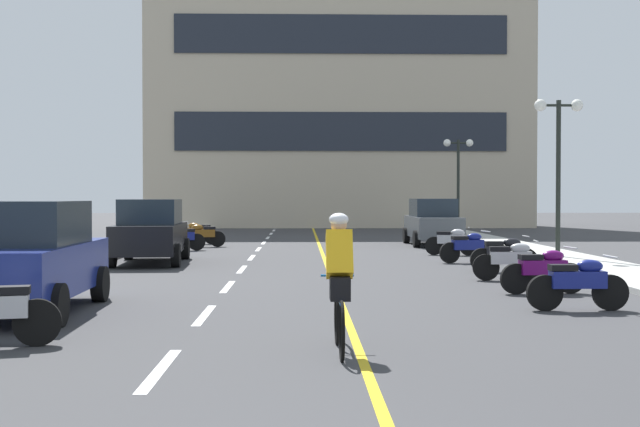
% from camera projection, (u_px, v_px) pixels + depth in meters
% --- Properties ---
extents(ground_plane, '(140.00, 140.00, 0.00)m').
position_uv_depth(ground_plane, '(317.00, 260.00, 23.70)').
color(ground_plane, '#38383A').
extents(curb_left, '(2.40, 72.00, 0.12)m').
position_uv_depth(curb_left, '(100.00, 252.00, 26.53)').
color(curb_left, '#A8A8A3').
rests_on(curb_left, ground).
extents(curb_right, '(2.40, 72.00, 0.12)m').
position_uv_depth(curb_right, '(527.00, 251.00, 26.87)').
color(curb_right, '#A8A8A3').
rests_on(curb_right, ground).
extents(lane_dash_1, '(0.14, 2.20, 0.01)m').
position_uv_depth(lane_dash_1, '(160.00, 369.00, 8.66)').
color(lane_dash_1, silver).
rests_on(lane_dash_1, ground).
extents(lane_dash_2, '(0.14, 2.20, 0.01)m').
position_uv_depth(lane_dash_2, '(205.00, 315.00, 12.66)').
color(lane_dash_2, silver).
rests_on(lane_dash_2, ground).
extents(lane_dash_3, '(0.14, 2.20, 0.01)m').
position_uv_depth(lane_dash_3, '(228.00, 287.00, 16.66)').
color(lane_dash_3, silver).
rests_on(lane_dash_3, ground).
extents(lane_dash_4, '(0.14, 2.20, 0.01)m').
position_uv_depth(lane_dash_4, '(242.00, 269.00, 20.65)').
color(lane_dash_4, silver).
rests_on(lane_dash_4, ground).
extents(lane_dash_5, '(0.14, 2.20, 0.01)m').
position_uv_depth(lane_dash_5, '(252.00, 258.00, 24.65)').
color(lane_dash_5, silver).
rests_on(lane_dash_5, ground).
extents(lane_dash_6, '(0.14, 2.20, 0.01)m').
position_uv_depth(lane_dash_6, '(259.00, 249.00, 28.65)').
color(lane_dash_6, silver).
rests_on(lane_dash_6, ground).
extents(lane_dash_7, '(0.14, 2.20, 0.01)m').
position_uv_depth(lane_dash_7, '(264.00, 243.00, 32.65)').
color(lane_dash_7, silver).
rests_on(lane_dash_7, ground).
extents(lane_dash_8, '(0.14, 2.20, 0.01)m').
position_uv_depth(lane_dash_8, '(268.00, 238.00, 36.65)').
color(lane_dash_8, silver).
rests_on(lane_dash_8, ground).
extents(lane_dash_9, '(0.14, 2.20, 0.01)m').
position_uv_depth(lane_dash_9, '(271.00, 234.00, 40.64)').
color(lane_dash_9, silver).
rests_on(lane_dash_9, ground).
extents(lane_dash_10, '(0.14, 2.20, 0.01)m').
position_uv_depth(lane_dash_10, '(274.00, 230.00, 44.64)').
color(lane_dash_10, silver).
rests_on(lane_dash_10, ground).
extents(lane_dash_11, '(0.14, 2.20, 0.01)m').
position_uv_depth(lane_dash_11, '(276.00, 228.00, 48.64)').
color(lane_dash_11, silver).
rests_on(lane_dash_11, ground).
extents(centre_line_yellow, '(0.12, 66.00, 0.01)m').
position_uv_depth(centre_line_yellow, '(322.00, 253.00, 26.70)').
color(centre_line_yellow, gold).
rests_on(centre_line_yellow, ground).
extents(office_building, '(23.73, 7.00, 19.39)m').
position_uv_depth(office_building, '(338.00, 76.00, 50.97)').
color(office_building, '#BCAD93').
rests_on(office_building, ground).
extents(street_lamp_mid, '(1.46, 0.36, 4.67)m').
position_uv_depth(street_lamp_mid, '(558.00, 140.00, 23.60)').
color(street_lamp_mid, black).
rests_on(street_lamp_mid, curb_right).
extents(street_lamp_far, '(1.46, 0.36, 4.58)m').
position_uv_depth(street_lamp_far, '(458.00, 163.00, 38.67)').
color(street_lamp_far, black).
rests_on(street_lamp_far, curb_right).
extents(parked_car_near, '(2.01, 4.25, 1.82)m').
position_uv_depth(parked_car_near, '(27.00, 257.00, 12.84)').
color(parked_car_near, black).
rests_on(parked_car_near, ground).
extents(parked_car_mid, '(2.10, 4.28, 1.82)m').
position_uv_depth(parked_car_mid, '(151.00, 231.00, 22.56)').
color(parked_car_mid, black).
rests_on(parked_car_mid, ground).
extents(parked_car_far, '(1.93, 4.21, 1.82)m').
position_uv_depth(parked_car_far, '(433.00, 222.00, 30.98)').
color(parked_car_far, black).
rests_on(parked_car_far, ground).
extents(motorcycle_2, '(1.70, 0.60, 0.92)m').
position_uv_depth(motorcycle_2, '(578.00, 282.00, 13.13)').
color(motorcycle_2, black).
rests_on(motorcycle_2, ground).
extents(motorcycle_3, '(1.70, 0.60, 0.92)m').
position_uv_depth(motorcycle_3, '(544.00, 270.00, 15.42)').
color(motorcycle_3, black).
rests_on(motorcycle_3, ground).
extents(motorcycle_4, '(1.70, 0.60, 0.92)m').
position_uv_depth(motorcycle_4, '(511.00, 260.00, 17.82)').
color(motorcycle_4, black).
rests_on(motorcycle_4, ground).
extents(motorcycle_5, '(1.70, 0.60, 0.92)m').
position_uv_depth(motorcycle_5, '(504.00, 253.00, 19.97)').
color(motorcycle_5, black).
rests_on(motorcycle_5, ground).
extents(motorcycle_6, '(1.68, 0.64, 0.92)m').
position_uv_depth(motorcycle_6, '(468.00, 246.00, 22.68)').
color(motorcycle_6, black).
rests_on(motorcycle_6, ground).
extents(motorcycle_7, '(1.67, 0.68, 0.92)m').
position_uv_depth(motorcycle_7, '(452.00, 241.00, 25.63)').
color(motorcycle_7, black).
rests_on(motorcycle_7, ground).
extents(motorcycle_8, '(1.63, 0.81, 0.92)m').
position_uv_depth(motorcycle_8, '(181.00, 237.00, 27.72)').
color(motorcycle_8, black).
rests_on(motorcycle_8, ground).
extents(motorcycle_9, '(1.69, 0.62, 0.92)m').
position_uv_depth(motorcycle_9, '(202.00, 235.00, 29.83)').
color(motorcycle_9, black).
rests_on(motorcycle_9, ground).
extents(motorcycle_10, '(1.69, 0.63, 0.92)m').
position_uv_depth(motorcycle_10, '(198.00, 232.00, 31.78)').
color(motorcycle_10, black).
rests_on(motorcycle_10, ground).
extents(cyclist_rider, '(0.42, 1.77, 1.71)m').
position_uv_depth(cyclist_rider, '(339.00, 279.00, 9.65)').
color(cyclist_rider, black).
rests_on(cyclist_rider, ground).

